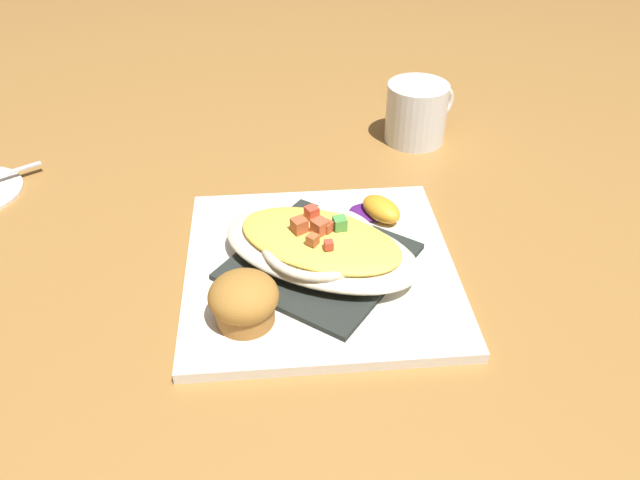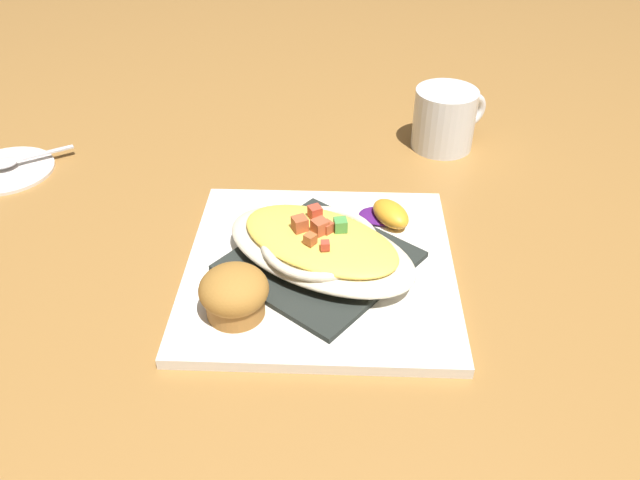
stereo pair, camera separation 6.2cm
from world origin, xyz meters
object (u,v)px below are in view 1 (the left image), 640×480
at_px(muffin, 244,300).
at_px(orange_garnish, 379,210).
at_px(square_plate, 320,268).
at_px(gratin_dish, 320,245).
at_px(coffee_mug, 417,116).

height_order(muffin, orange_garnish, muffin).
bearing_deg(orange_garnish, square_plate, 123.60).
bearing_deg(muffin, gratin_dish, -57.91).
bearing_deg(square_plate, gratin_dish, -22.03).
bearing_deg(orange_garnish, coffee_mug, -35.69).
height_order(square_plate, orange_garnish, orange_garnish).
bearing_deg(gratin_dish, square_plate, 157.97).
xyz_separation_m(gratin_dish, coffee_mug, (0.23, -0.21, 0.00)).
height_order(muffin, coffee_mug, coffee_mug).
relative_size(orange_garnish, coffee_mug, 0.60).
bearing_deg(orange_garnish, gratin_dish, 123.59).
bearing_deg(muffin, square_plate, -57.91).
relative_size(gratin_dish, orange_garnish, 3.48).
bearing_deg(coffee_mug, square_plate, 137.53).
xyz_separation_m(square_plate, coffee_mug, (0.23, -0.21, 0.03)).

